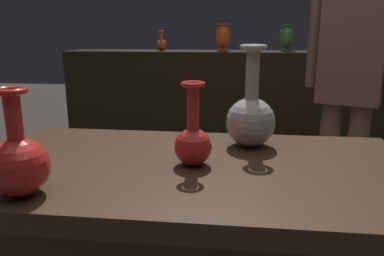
% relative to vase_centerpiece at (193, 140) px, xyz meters
% --- Properties ---
extents(back_display_shelf, '(2.60, 0.40, 0.99)m').
position_rel_vase_centerpiece_xyz_m(back_display_shelf, '(-0.01, 2.21, -0.37)').
color(back_display_shelf, black).
rests_on(back_display_shelf, ground_plane).
extents(vase_centerpiece, '(0.10, 0.10, 0.22)m').
position_rel_vase_centerpiece_xyz_m(vase_centerpiece, '(0.00, 0.00, 0.00)').
color(vase_centerpiece, red).
rests_on(vase_centerpiece, display_plinth).
extents(vase_tall_behind, '(0.13, 0.13, 0.23)m').
position_rel_vase_centerpiece_xyz_m(vase_tall_behind, '(-0.35, -0.23, 0.01)').
color(vase_tall_behind, red).
rests_on(vase_tall_behind, display_plinth).
extents(vase_left_accent, '(0.15, 0.15, 0.31)m').
position_rel_vase_centerpiece_xyz_m(vase_left_accent, '(0.16, 0.19, 0.02)').
color(vase_left_accent, gray).
rests_on(vase_left_accent, display_plinth).
extents(shelf_vase_center, '(0.13, 0.13, 0.22)m').
position_rel_vase_centerpiece_xyz_m(shelf_vase_center, '(-0.01, 2.23, 0.24)').
color(shelf_vase_center, '#E55B1E').
rests_on(shelf_vase_center, back_display_shelf).
extents(shelf_vase_left, '(0.09, 0.09, 0.16)m').
position_rel_vase_centerpiece_xyz_m(shelf_vase_left, '(-0.53, 2.24, 0.18)').
color(shelf_vase_left, '#E55B1E').
rests_on(shelf_vase_left, back_display_shelf).
extents(shelf_vase_far_right, '(0.15, 0.15, 0.11)m').
position_rel_vase_centerpiece_xyz_m(shelf_vase_far_right, '(1.03, 2.16, 0.20)').
color(shelf_vase_far_right, '#E55B1E').
rests_on(shelf_vase_far_right, back_display_shelf).
extents(shelf_vase_right, '(0.13, 0.13, 0.21)m').
position_rel_vase_centerpiece_xyz_m(shelf_vase_right, '(0.51, 2.26, 0.24)').
color(shelf_vase_right, '#477A38').
rests_on(shelf_vase_right, back_display_shelf).
extents(visitor_near_right, '(0.44, 0.29, 1.55)m').
position_rel_vase_centerpiece_xyz_m(visitor_near_right, '(0.72, 1.15, 0.04)').
color(visitor_near_right, brown).
rests_on(visitor_near_right, ground_plane).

